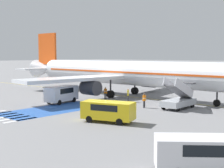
# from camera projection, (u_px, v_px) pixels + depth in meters

# --- Properties ---
(ground_plane) EXTENTS (600.00, 600.00, 0.00)m
(ground_plane) POSITION_uv_depth(u_px,v_px,m) (130.00, 97.00, 46.52)
(ground_plane) COLOR slate
(apron_leadline_yellow) EXTENTS (80.74, 1.58, 0.01)m
(apron_leadline_yellow) POSITION_uv_depth(u_px,v_px,m) (132.00, 97.00, 46.05)
(apron_leadline_yellow) COLOR gold
(apron_leadline_yellow) RESTS_ON ground_plane
(apron_stand_patch_blue) EXTENTS (5.56, 13.52, 0.01)m
(apron_stand_patch_blue) POSITION_uv_depth(u_px,v_px,m) (58.00, 109.00, 35.94)
(apron_stand_patch_blue) COLOR #2856A8
(apron_stand_patch_blue) RESTS_ON ground_plane
(apron_walkway_bar_2) EXTENTS (0.44, 3.60, 0.01)m
(apron_walkway_bar_2) POSITION_uv_depth(u_px,v_px,m) (2.00, 115.00, 32.10)
(apron_walkway_bar_2) COLOR silver
(apron_walkway_bar_2) RESTS_ON ground_plane
(apron_walkway_bar_3) EXTENTS (0.44, 3.60, 0.01)m
(apron_walkway_bar_3) POSITION_uv_depth(u_px,v_px,m) (8.00, 117.00, 31.29)
(apron_walkway_bar_3) COLOR silver
(apron_walkway_bar_3) RESTS_ON ground_plane
(apron_walkway_bar_4) EXTENTS (0.44, 3.60, 0.01)m
(apron_walkway_bar_4) POSITION_uv_depth(u_px,v_px,m) (14.00, 118.00, 30.49)
(apron_walkway_bar_4) COLOR silver
(apron_walkway_bar_4) RESTS_ON ground_plane
(apron_walkway_bar_5) EXTENTS (0.44, 3.60, 0.01)m
(apron_walkway_bar_5) POSITION_uv_depth(u_px,v_px,m) (20.00, 120.00, 29.68)
(apron_walkway_bar_5) COLOR silver
(apron_walkway_bar_5) RESTS_ON ground_plane
(airliner) EXTENTS (46.12, 32.84, 10.24)m
(airliner) POSITION_uv_depth(u_px,v_px,m) (129.00, 73.00, 46.14)
(airliner) COLOR silver
(airliner) RESTS_ON ground_plane
(boarding_stairs_forward) EXTENTS (2.28, 5.26, 3.74)m
(boarding_stairs_forward) POSITION_uv_depth(u_px,v_px,m) (179.00, 100.00, 36.07)
(boarding_stairs_forward) COLOR #ADB2BA
(boarding_stairs_forward) RESTS_ON ground_plane
(fuel_tanker) EXTENTS (10.96, 3.25, 3.60)m
(fuel_tanker) POSITION_uv_depth(u_px,v_px,m) (168.00, 76.00, 66.41)
(fuel_tanker) COLOR #38383D
(fuel_tanker) RESTS_ON ground_plane
(service_van_0) EXTENTS (5.18, 3.41, 1.91)m
(service_van_0) POSITION_uv_depth(u_px,v_px,m) (108.00, 110.00, 28.68)
(service_van_0) COLOR yellow
(service_van_0) RESTS_ON ground_plane
(service_van_1) EXTENTS (2.65, 4.88, 2.16)m
(service_van_1) POSITION_uv_depth(u_px,v_px,m) (62.00, 93.00, 40.23)
(service_van_1) COLOR silver
(service_van_1) RESTS_ON ground_plane
(service_van_2) EXTENTS (5.43, 4.94, 1.96)m
(service_van_2) POSITION_uv_depth(u_px,v_px,m) (209.00, 152.00, 16.09)
(service_van_2) COLOR silver
(service_van_2) RESTS_ON ground_plane
(ground_crew_0) EXTENTS (0.48, 0.44, 1.72)m
(ground_crew_0) POSITION_uv_depth(u_px,v_px,m) (105.00, 92.00, 43.50)
(ground_crew_0) COLOR #2D2D33
(ground_crew_0) RESTS_ON ground_plane
(ground_crew_1) EXTENTS (0.25, 0.44, 1.70)m
(ground_crew_1) POSITION_uv_depth(u_px,v_px,m) (144.00, 100.00, 36.52)
(ground_crew_1) COLOR #2D2D33
(ground_crew_1) RESTS_ON ground_plane
(ground_crew_2) EXTENTS (0.45, 0.48, 1.77)m
(ground_crew_2) POSITION_uv_depth(u_px,v_px,m) (128.00, 94.00, 41.18)
(ground_crew_2) COLOR #2D2D33
(ground_crew_2) RESTS_ON ground_plane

